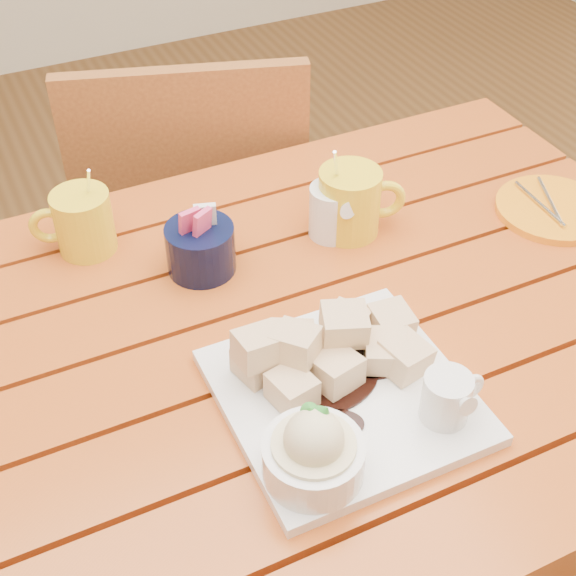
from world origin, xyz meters
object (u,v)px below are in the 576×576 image
coffee_mug_left (82,221)px  table (283,390)px  dessert_plate (338,396)px  coffee_mug_right (351,201)px  chair_far (195,225)px  orange_saucer (554,209)px

coffee_mug_left → table: bearing=-42.2°
dessert_plate → coffee_mug_right: size_ratio=1.83×
dessert_plate → table: bearing=89.3°
table → dessert_plate: bearing=-90.7°
dessert_plate → chair_far: 0.80m
coffee_mug_right → table: bearing=-121.4°
chair_far → coffee_mug_left: bearing=68.0°
table → coffee_mug_left: coffee_mug_left is taller
coffee_mug_left → dessert_plate: bearing=-52.3°
coffee_mug_left → coffee_mug_right: size_ratio=0.91×
table → coffee_mug_left: (-0.18, 0.28, 0.15)m
table → dessert_plate: (-0.00, -0.15, 0.14)m
dessert_plate → chair_far: size_ratio=0.31×
coffee_mug_left → chair_far: 0.51m
dessert_plate → orange_saucer: bearing=23.2°
coffee_mug_right → chair_far: (-0.10, 0.44, -0.31)m
table → coffee_mug_right: (0.18, 0.15, 0.16)m
table → chair_far: (0.08, 0.59, -0.15)m
coffee_mug_right → chair_far: 0.55m
coffee_mug_right → orange_saucer: size_ratio=0.87×
coffee_mug_left → chair_far: size_ratio=0.15×
dessert_plate → orange_saucer: dessert_plate is taller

